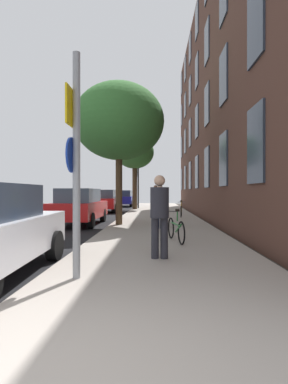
{
  "coord_description": "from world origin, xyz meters",
  "views": [
    {
      "loc": [
        0.91,
        -2.07,
        1.49
      ],
      "look_at": [
        0.49,
        9.15,
        1.48
      ],
      "focal_mm": 28.17,
      "sensor_mm": 36.0,
      "label": 1
    }
  ],
  "objects_px": {
    "tree_near": "(119,122)",
    "car_3": "(124,198)",
    "bicycle_0": "(176,229)",
    "pedestrian_0": "(160,211)",
    "bicycle_2": "(181,211)",
    "pedestrian_1": "(160,204)",
    "car_2": "(105,201)",
    "car_1": "(80,206)",
    "sign_post": "(75,155)",
    "traffic_light": "(137,179)",
    "tree_far": "(135,153)",
    "bicycle_1": "(164,215)",
    "pedestrian_2": "(156,197)"
  },
  "relations": [
    {
      "from": "sign_post",
      "to": "car_2",
      "type": "distance_m",
      "value": 17.15
    },
    {
      "from": "bicycle_0",
      "to": "pedestrian_0",
      "type": "height_order",
      "value": "pedestrian_0"
    },
    {
      "from": "tree_far",
      "to": "pedestrian_1",
      "type": "xyz_separation_m",
      "value": [
        1.8,
        -12.55,
        -3.51
      ]
    },
    {
      "from": "bicycle_2",
      "to": "car_3",
      "type": "xyz_separation_m",
      "value": [
        -4.54,
        13.58,
        0.37
      ]
    },
    {
      "from": "sign_post",
      "to": "bicycle_2",
      "type": "relative_size",
      "value": 2.17
    },
    {
      "from": "car_3",
      "to": "pedestrian_1",
      "type": "bearing_deg",
      "value": -80.06
    },
    {
      "from": "tree_near",
      "to": "pedestrian_0",
      "type": "height_order",
      "value": "tree_near"
    },
    {
      "from": "tree_near",
      "to": "pedestrian_1",
      "type": "bearing_deg",
      "value": -38.7
    },
    {
      "from": "car_2",
      "to": "car_1",
      "type": "bearing_deg",
      "value": -88.26
    },
    {
      "from": "pedestrian_2",
      "to": "traffic_light",
      "type": "bearing_deg",
      "value": 103.41
    },
    {
      "from": "bicycle_0",
      "to": "bicycle_2",
      "type": "relative_size",
      "value": 1.01
    },
    {
      "from": "pedestrian_2",
      "to": "car_1",
      "type": "distance_m",
      "value": 6.27
    },
    {
      "from": "car_3",
      "to": "traffic_light",
      "type": "bearing_deg",
      "value": -71.95
    },
    {
      "from": "pedestrian_2",
      "to": "car_3",
      "type": "xyz_separation_m",
      "value": [
        -3.15,
        11.4,
        -0.29
      ]
    },
    {
      "from": "car_1",
      "to": "bicycle_1",
      "type": "bearing_deg",
      "value": -9.13
    },
    {
      "from": "pedestrian_1",
      "to": "car_2",
      "type": "relative_size",
      "value": 0.4
    },
    {
      "from": "bicycle_1",
      "to": "car_3",
      "type": "relative_size",
      "value": 0.42
    },
    {
      "from": "bicycle_2",
      "to": "pedestrian_1",
      "type": "bearing_deg",
      "value": -103.37
    },
    {
      "from": "pedestrian_0",
      "to": "pedestrian_1",
      "type": "xyz_separation_m",
      "value": [
        0.07,
        5.01,
        -0.05
      ]
    },
    {
      "from": "tree_far",
      "to": "pedestrian_0",
      "type": "bearing_deg",
      "value": -84.39
    },
    {
      "from": "bicycle_1",
      "to": "pedestrian_2",
      "type": "distance_m",
      "value": 5.92
    },
    {
      "from": "bicycle_0",
      "to": "bicycle_2",
      "type": "height_order",
      "value": "bicycle_0"
    },
    {
      "from": "tree_far",
      "to": "pedestrian_1",
      "type": "height_order",
      "value": "tree_far"
    },
    {
      "from": "bicycle_0",
      "to": "pedestrian_1",
      "type": "height_order",
      "value": "pedestrian_1"
    },
    {
      "from": "tree_near",
      "to": "car_3",
      "type": "bearing_deg",
      "value": 95.26
    },
    {
      "from": "car_2",
      "to": "car_3",
      "type": "relative_size",
      "value": 0.97
    },
    {
      "from": "car_1",
      "to": "bicycle_2",
      "type": "bearing_deg",
      "value": 32.78
    },
    {
      "from": "pedestrian_0",
      "to": "pedestrian_2",
      "type": "xyz_separation_m",
      "value": [
        -0.08,
        12.42,
        0.04
      ]
    },
    {
      "from": "sign_post",
      "to": "traffic_light",
      "type": "bearing_deg",
      "value": 90.75
    },
    {
      "from": "car_2",
      "to": "tree_near",
      "type": "bearing_deg",
      "value": -76.96
    },
    {
      "from": "tree_far",
      "to": "car_1",
      "type": "relative_size",
      "value": 1.34
    },
    {
      "from": "bicycle_2",
      "to": "car_3",
      "type": "bearing_deg",
      "value": 108.47
    },
    {
      "from": "car_2",
      "to": "pedestrian_0",
      "type": "bearing_deg",
      "value": -76.47
    },
    {
      "from": "pedestrian_1",
      "to": "car_1",
      "type": "distance_m",
      "value": 4.15
    },
    {
      "from": "sign_post",
      "to": "bicycle_2",
      "type": "distance_m",
      "value": 12.1
    },
    {
      "from": "traffic_light",
      "to": "pedestrian_0",
      "type": "distance_m",
      "value": 19.06
    },
    {
      "from": "tree_far",
      "to": "bicycle_2",
      "type": "xyz_separation_m",
      "value": [
        3.04,
        -7.32,
        -4.09
      ]
    },
    {
      "from": "bicycle_1",
      "to": "tree_near",
      "type": "bearing_deg",
      "value": -174.52
    },
    {
      "from": "bicycle_0",
      "to": "car_2",
      "type": "distance_m",
      "value": 14.0
    },
    {
      "from": "tree_near",
      "to": "pedestrian_0",
      "type": "distance_m",
      "value": 7.36
    },
    {
      "from": "sign_post",
      "to": "tree_far",
      "type": "bearing_deg",
      "value": 91.09
    },
    {
      "from": "tree_near",
      "to": "pedestrian_0",
      "type": "xyz_separation_m",
      "value": [
        1.61,
        -6.36,
        -3.32
      ]
    },
    {
      "from": "sign_post",
      "to": "traffic_light",
      "type": "xyz_separation_m",
      "value": [
        -0.27,
        20.39,
        0.45
      ]
    },
    {
      "from": "bicycle_2",
      "to": "pedestrian_1",
      "type": "distance_m",
      "value": 5.4
    },
    {
      "from": "pedestrian_2",
      "to": "car_3",
      "type": "height_order",
      "value": "pedestrian_2"
    },
    {
      "from": "bicycle_1",
      "to": "car_2",
      "type": "height_order",
      "value": "car_2"
    },
    {
      "from": "pedestrian_0",
      "to": "car_1",
      "type": "height_order",
      "value": "pedestrian_0"
    },
    {
      "from": "pedestrian_0",
      "to": "pedestrian_1",
      "type": "relative_size",
      "value": 1.05
    },
    {
      "from": "bicycle_0",
      "to": "car_3",
      "type": "relative_size",
      "value": 0.4
    },
    {
      "from": "bicycle_0",
      "to": "bicycle_2",
      "type": "distance_m",
      "value": 8.14
    }
  ]
}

